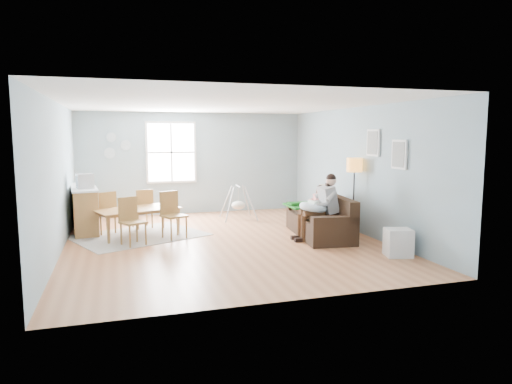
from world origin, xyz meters
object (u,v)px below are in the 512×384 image
object	(u,v)px
monitor	(85,181)
baby_swing	(238,205)
floor_lamp	(354,171)
chair_se	(172,211)
chair_ne	(143,206)
counter	(85,209)
sofa	(322,222)
storage_cube	(398,243)
chair_nw	(106,210)
father	(321,204)
chair_sw	(131,218)
toddler	(316,201)
dining_table	(138,222)

from	to	relation	value
monitor	baby_swing	distance (m)	3.67
floor_lamp	chair_se	distance (m)	3.90
chair_ne	counter	xyz separation A→B (m)	(-1.25, 0.13, -0.01)
sofa	monitor	bearing A→B (deg)	160.61
storage_cube	chair_nw	distance (m)	5.96
father	floor_lamp	xyz separation A→B (m)	(0.89, 0.26, 0.63)
sofa	chair_sw	world-z (taller)	chair_sw
toddler	dining_table	bearing A→B (deg)	165.91
storage_cube	chair_sw	bearing A→B (deg)	153.12
toddler	chair_se	bearing A→B (deg)	169.83
baby_swing	chair_se	bearing A→B (deg)	-139.34
monitor	baby_swing	xyz separation A→B (m)	(3.53, 0.64, -0.75)
chair_sw	chair_nw	bearing A→B (deg)	113.11
father	chair_nw	world-z (taller)	father
counter	baby_swing	world-z (taller)	counter
chair_se	toddler	bearing A→B (deg)	-10.17
chair_sw	chair_ne	xyz separation A→B (m)	(0.32, 1.49, -0.01)
counter	storage_cube	bearing A→B (deg)	-35.86
floor_lamp	chair_sw	bearing A→B (deg)	175.11
dining_table	chair_sw	bearing A→B (deg)	-121.93
storage_cube	counter	distance (m)	6.61
storage_cube	chair_ne	world-z (taller)	chair_ne
chair_sw	monitor	world-z (taller)	monitor
toddler	storage_cube	xyz separation A→B (m)	(0.62, -2.08, -0.48)
chair_se	counter	size ratio (longest dim) A/B	0.54
dining_table	father	bearing A→B (deg)	-41.16
father	chair_ne	distance (m)	3.99
dining_table	chair_se	distance (m)	0.80
dining_table	chair_sw	xyz separation A→B (m)	(-0.17, -0.75, 0.23)
father	floor_lamp	world-z (taller)	floor_lamp
storage_cube	baby_swing	size ratio (longest dim) A/B	0.59
chair_se	father	bearing A→B (deg)	-19.75
toddler	chair_ne	size ratio (longest dim) A/B	0.92
storage_cube	chair_sw	size ratio (longest dim) A/B	0.56
dining_table	monitor	bearing A→B (deg)	133.03
storage_cube	baby_swing	distance (m)	4.54
toddler	floor_lamp	bearing A→B (deg)	-16.46
father	counter	xyz separation A→B (m)	(-4.61, 2.28, -0.22)
chair_sw	toddler	bearing A→B (deg)	-2.47
sofa	chair_ne	xyz separation A→B (m)	(-3.53, 1.86, 0.21)
chair_se	chair_nw	xyz separation A→B (m)	(-1.31, 0.77, -0.03)
chair_se	chair_ne	size ratio (longest dim) A/B	1.07
toddler	monitor	world-z (taller)	monitor
sofa	counter	distance (m)	5.19
toddler	chair_ne	xyz separation A→B (m)	(-3.48, 1.66, -0.21)
counter	dining_table	bearing A→B (deg)	-38.66
toddler	chair_ne	bearing A→B (deg)	154.53
storage_cube	dining_table	xyz separation A→B (m)	(-4.25, 2.99, 0.05)
counter	monitor	bearing A→B (deg)	-81.64
floor_lamp	chair_nw	distance (m)	5.34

